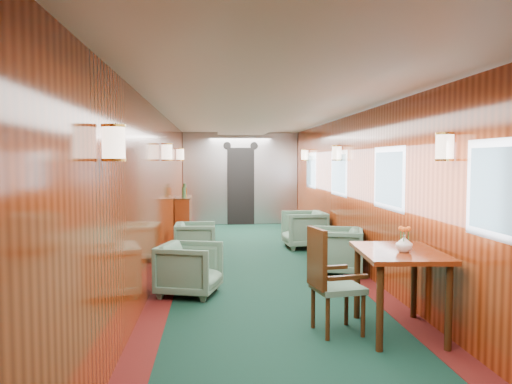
# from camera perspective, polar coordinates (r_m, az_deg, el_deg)

# --- Properties ---
(room) EXTENTS (12.00, 12.10, 2.40)m
(room) POSITION_cam_1_polar(r_m,az_deg,el_deg) (7.13, 0.78, 3.31)
(room) COLOR black
(room) RESTS_ON ground
(bulkhead) EXTENTS (2.98, 0.17, 2.39)m
(bulkhead) POSITION_cam_1_polar(r_m,az_deg,el_deg) (13.03, -1.77, 1.49)
(bulkhead) COLOR #A3A5A9
(bulkhead) RESTS_ON ground
(windows_right) EXTENTS (0.02, 8.60, 0.80)m
(windows_right) POSITION_cam_1_polar(r_m,az_deg,el_deg) (7.66, 11.73, 1.87)
(windows_right) COLOR #B3B5BA
(windows_right) RESTS_ON ground
(wall_sconces) EXTENTS (2.97, 7.97, 0.25)m
(wall_sconces) POSITION_cam_1_polar(r_m,az_deg,el_deg) (7.69, 0.36, 4.49)
(wall_sconces) COLOR #FFE4C6
(wall_sconces) RESTS_ON ground
(dining_table) EXTENTS (0.83, 1.13, 0.81)m
(dining_table) POSITION_cam_1_polar(r_m,az_deg,el_deg) (5.05, 16.04, -7.87)
(dining_table) COLOR maroon
(dining_table) RESTS_ON ground
(side_chair) EXTENTS (0.53, 0.55, 1.03)m
(side_chair) POSITION_cam_1_polar(r_m,az_deg,el_deg) (4.93, 8.27, -9.52)
(side_chair) COLOR #1C4334
(side_chair) RESTS_ON ground
(credenza) EXTENTS (0.32, 1.01, 1.18)m
(credenza) POSITION_cam_1_polar(r_m,az_deg,el_deg) (10.65, -8.28, -2.92)
(credenza) COLOR maroon
(credenza) RESTS_ON ground
(flower_vase) EXTENTS (0.18, 0.18, 0.16)m
(flower_vase) POSITION_cam_1_polar(r_m,az_deg,el_deg) (4.93, 16.58, -5.67)
(flower_vase) COLOR silver
(flower_vase) RESTS_ON dining_table
(armchair_left_near) EXTENTS (0.88, 0.87, 0.65)m
(armchair_left_near) POSITION_cam_1_polar(r_m,az_deg,el_deg) (6.33, -7.58, -8.72)
(armchair_left_near) COLOR #1C4334
(armchair_left_near) RESTS_ON ground
(armchair_left_far) EXTENTS (0.69, 0.67, 0.63)m
(armchair_left_far) POSITION_cam_1_polar(r_m,az_deg,el_deg) (8.55, -6.91, -5.56)
(armchair_left_far) COLOR #1C4334
(armchair_left_far) RESTS_ON ground
(armchair_right_near) EXTENTS (0.93, 0.91, 0.69)m
(armchair_right_near) POSITION_cam_1_polar(r_m,az_deg,el_deg) (7.50, 9.16, -6.64)
(armchair_right_near) COLOR #1C4334
(armchair_right_near) RESTS_ON ground
(armchair_right_far) EXTENTS (0.82, 0.80, 0.71)m
(armchair_right_far) POSITION_cam_1_polar(r_m,az_deg,el_deg) (9.61, 5.52, -4.28)
(armchair_right_far) COLOR #1C4334
(armchair_right_far) RESTS_ON ground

